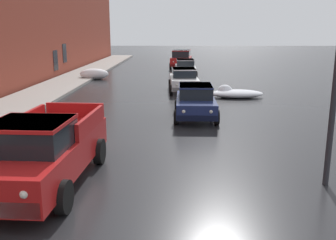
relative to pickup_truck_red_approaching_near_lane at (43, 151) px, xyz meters
name	(u,v)px	position (x,y,z in m)	size (l,w,h in m)	color
left_sidewalk_slab	(7,110)	(-4.68, 8.53, -0.80)	(3.06, 80.00, 0.16)	gray
snow_bank_near_corner_left	(95,74)	(-3.06, 20.78, -0.47)	(2.24, 1.21, 0.83)	white
snow_bank_along_left_kerb	(234,93)	(6.55, 12.64, -0.63)	(2.98, 1.41, 0.70)	white
pickup_truck_red_approaching_near_lane	(43,151)	(0.00, 0.00, 0.00)	(2.30, 5.18, 1.76)	red
sedan_darkblue_parked_kerbside_close	(195,101)	(4.05, 7.47, -0.13)	(1.88, 3.88, 1.42)	navy
sedan_white_parked_kerbside_mid	(184,79)	(3.73, 14.88, -0.13)	(1.97, 4.09, 1.42)	silver
sedan_silver_parked_far_down_block	(185,68)	(4.03, 22.57, -0.13)	(1.84, 4.41, 1.42)	#B7B7BC
suv_red_queued_behind_truck	(181,58)	(3.84, 29.88, 0.11)	(2.42, 4.46, 1.82)	red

